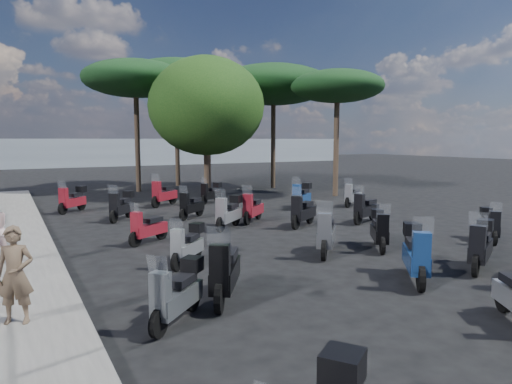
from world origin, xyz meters
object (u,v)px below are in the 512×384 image
scooter_13 (416,255)px  scooter_1 (225,273)px  scooter_5 (72,200)px  scooter_20 (380,231)px  scooter_21 (303,212)px  pine_0 (176,77)px  scooter_25 (490,226)px  scooter_22 (211,193)px  scooter_28 (353,196)px  woman (15,275)px  scooter_27 (302,196)px  pine_1 (273,85)px  scooter_4 (122,206)px  scooter_19 (481,247)px  scooter_16 (164,195)px  broadleaf_tree (207,106)px  scooter_8 (326,235)px  scooter_3 (148,229)px  scooter_2 (177,295)px  pine_2 (136,79)px  scooter_26 (365,209)px  scooter_14 (229,213)px  pine_3 (337,87)px  scooter_15 (253,209)px  scooter_9 (187,246)px

scooter_13 → scooter_1: bearing=27.5°
scooter_5 → scooter_20: bearing=164.3°
scooter_20 → scooter_21: scooter_21 is taller
scooter_1 → pine_0: bearing=-73.4°
scooter_25 → scooter_13: bearing=62.0°
scooter_22 → scooter_28: 6.38m
woman → scooter_27: (10.93, 8.31, -0.38)m
scooter_27 → pine_1: size_ratio=0.21×
scooter_4 → scooter_21: bearing=178.8°
woman → scooter_1: bearing=16.9°
scooter_5 → scooter_22: size_ratio=0.97×
scooter_20 → pine_1: (5.55, 14.79, 5.64)m
scooter_19 → scooter_16: bearing=-14.2°
woman → broadleaf_tree: bearing=79.1°
scooter_5 → scooter_8: (4.76, -10.41, 0.01)m
scooter_20 → scooter_27: 7.35m
scooter_3 → scooter_27: 8.27m
scooter_2 → pine_2: size_ratio=0.17×
scooter_26 → pine_1: bearing=-37.7°
scooter_25 → broadleaf_tree: (-2.97, 13.73, 4.14)m
scooter_1 → scooter_3: (0.04, 5.23, -0.09)m
scooter_2 → scooter_25: (9.82, 1.30, -0.01)m
scooter_27 → pine_2: bearing=-9.9°
scooter_3 → scooter_22: size_ratio=0.98×
scooter_21 → woman: bearing=86.6°
scooter_19 → scooter_21: size_ratio=1.05×
woman → scooter_14: bearing=64.3°
scooter_16 → pine_3: pine_3 is taller
scooter_16 → pine_3: size_ratio=0.23×
scooter_8 → broadleaf_tree: 13.47m
scooter_19 → scooter_25: 3.31m
scooter_15 → scooter_21: 1.88m
scooter_16 → scooter_28: 8.30m
woman → scooter_15: 9.92m
woman → pine_1: bearing=70.4°
pine_2 → scooter_27: bearing=-65.5°
scooter_22 → scooter_25: 11.82m
scooter_16 → broadleaf_tree: bearing=-90.8°
scooter_25 → scooter_28: scooter_28 is taller
woman → scooter_9: bearing=54.7°
scooter_13 → scooter_22: size_ratio=1.12×
woman → scooter_26: (10.98, 4.44, -0.42)m
scooter_16 → scooter_4: bearing=99.7°
scooter_19 → pine_2: pine_2 is taller
scooter_9 → scooter_1: bearing=130.8°
scooter_1 → pine_2: (3.16, 18.33, 5.71)m
scooter_16 → scooter_22: size_ratio=1.10×
scooter_1 → pine_2: pine_2 is taller
pine_1 → scooter_4: bearing=-146.5°
scooter_13 → pine_0: (2.25, 21.26, 6.24)m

